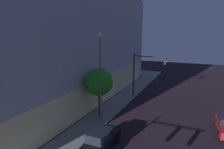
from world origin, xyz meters
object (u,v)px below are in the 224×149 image
Objects in this scene: traffic_light_far_corner at (145,68)px; sidewalk_tree at (99,82)px; car_black at (101,139)px; modern_building at (33,37)px; street_lamp_sidewalk at (100,69)px.

sidewalk_tree is at bearing 163.02° from traffic_light_far_corner.
car_black is (-14.05, -0.26, -3.69)m from traffic_light_far_corner.
traffic_light_far_corner is (4.19, -16.94, -4.36)m from modern_building.
traffic_light_far_corner is at bearing -16.98° from sidewalk_tree.
modern_building reaches higher than car_black.
traffic_light_far_corner is 1.15× the size of sidewalk_tree.
modern_building is 3.84× the size of street_lamp_sidewalk.
sidewalk_tree is (-8.88, 2.71, -0.35)m from traffic_light_far_corner.
sidewalk_tree is 1.24× the size of car_black.
modern_building reaches higher than sidewalk_tree.
traffic_light_far_corner is 10.32m from street_lamp_sidewalk.
modern_building is at bearing 60.19° from car_black.
street_lamp_sidewalk reaches higher than sidewalk_tree.
street_lamp_sidewalk is 2.21m from sidewalk_tree.
traffic_light_far_corner is 0.69× the size of street_lamp_sidewalk.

